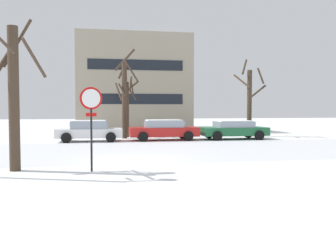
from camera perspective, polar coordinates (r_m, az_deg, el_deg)
The scene contains 11 objects.
ground_plane at distance 15.26m, azimuth -5.44°, elevation -5.36°, with size 120.00×120.00×0.00m, color white.
road_surface at distance 18.81m, azimuth -6.31°, elevation -3.81°, with size 80.00×9.19×0.00m.
stop_sign at distance 12.74m, azimuth -11.75°, elevation 2.07°, with size 0.74×0.18×2.86m.
parked_car_white at distance 24.46m, azimuth -12.05°, elevation -0.69°, with size 4.20×2.01×1.37m.
parked_car_red at distance 24.85m, azimuth -0.65°, elevation -0.56°, with size 4.60×1.99×1.38m.
parked_car_green at distance 26.09m, azimuth 10.06°, elevation -0.51°, with size 4.58×2.18×1.30m.
tree_near_corner at distance 13.69m, azimuth -22.71°, elevation 4.80°, with size 2.22×1.99×5.32m.
tree_far_right at distance 26.53m, azimuth -6.68°, elevation 4.65°, with size 1.70×1.90×6.47m.
tree_far_left at distance 28.90m, azimuth 12.48°, elevation 4.07°, with size 2.41×2.43×5.92m.
tree_far_mid at distance 27.73m, azimuth -6.37°, elevation 3.11°, with size 1.83×1.83×4.33m.
building_far_left at distance 38.16m, azimuth -5.70°, elevation 6.24°, with size 10.31×11.61×8.95m.
Camera 1 is at (-1.19, -15.06, 2.15)m, focal length 39.58 mm.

